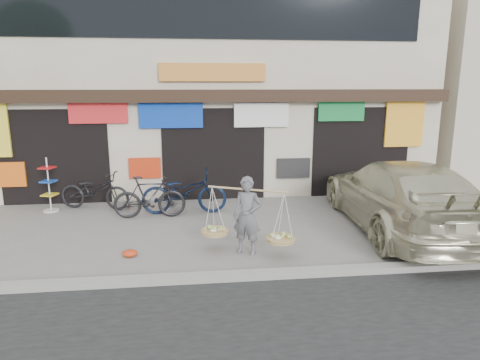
{
  "coord_description": "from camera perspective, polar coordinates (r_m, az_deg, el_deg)",
  "views": [
    {
      "loc": [
        -0.66,
        -8.96,
        3.37
      ],
      "look_at": [
        0.48,
        0.9,
        1.14
      ],
      "focal_mm": 32.0,
      "sensor_mm": 36.0,
      "label": 1
    }
  ],
  "objects": [
    {
      "name": "red_bag",
      "position": [
        8.94,
        -14.48,
        -9.43
      ],
      "size": [
        0.31,
        0.25,
        0.14
      ],
      "primitive_type": "ellipsoid",
      "color": "red",
      "rests_on": "ground"
    },
    {
      "name": "display_rack",
      "position": [
        12.59,
        -24.09,
        -1.2
      ],
      "size": [
        0.43,
        0.43,
        1.48
      ],
      "rotation": [
        0.0,
        0.0,
        -0.25
      ],
      "color": "silver",
      "rests_on": "ground"
    },
    {
      "name": "suv",
      "position": [
        10.72,
        20.53,
        -1.89
      ],
      "size": [
        2.65,
        5.84,
        1.66
      ],
      "rotation": [
        0.0,
        0.0,
        3.08
      ],
      "color": "beige",
      "rests_on": "ground"
    },
    {
      "name": "bike_0",
      "position": [
        12.38,
        -18.8,
        -1.35
      ],
      "size": [
        2.09,
        1.17,
        1.04
      ],
      "primitive_type": "imported",
      "rotation": [
        0.0,
        0.0,
        1.31
      ],
      "color": "black",
      "rests_on": "ground"
    },
    {
      "name": "shophouse_block",
      "position": [
        15.39,
        -4.25,
        12.9
      ],
      "size": [
        14.0,
        6.32,
        7.0
      ],
      "color": "beige",
      "rests_on": "ground"
    },
    {
      "name": "ground",
      "position": [
        9.59,
        -2.26,
        -7.92
      ],
      "size": [
        70.0,
        70.0,
        0.0
      ],
      "primitive_type": "plane",
      "color": "gray",
      "rests_on": "ground"
    },
    {
      "name": "bike_2",
      "position": [
        11.4,
        -7.45,
        -1.58
      ],
      "size": [
        2.24,
        0.81,
        1.17
      ],
      "primitive_type": "imported",
      "rotation": [
        0.0,
        0.0,
        1.56
      ],
      "color": "#0D1932",
      "rests_on": "ground"
    },
    {
      "name": "kerb",
      "position": [
        7.73,
        -1.11,
        -12.69
      ],
      "size": [
        70.0,
        0.25,
        0.12
      ],
      "primitive_type": "cube",
      "color": "gray",
      "rests_on": "ground"
    },
    {
      "name": "bike_1",
      "position": [
        11.19,
        -11.98,
        -2.23
      ],
      "size": [
        1.83,
        0.54,
        1.1
      ],
      "primitive_type": "imported",
      "rotation": [
        0.0,
        0.0,
        1.58
      ],
      "color": "black",
      "rests_on": "ground"
    },
    {
      "name": "street_vendor",
      "position": [
        8.6,
        0.95,
        -5.21
      ],
      "size": [
        1.83,
        1.15,
        1.59
      ],
      "rotation": [
        0.0,
        0.0,
        -0.43
      ],
      "color": "slate",
      "rests_on": "ground"
    }
  ]
}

